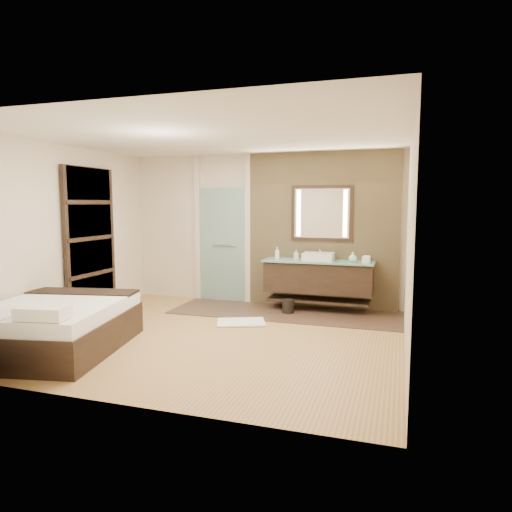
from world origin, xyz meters
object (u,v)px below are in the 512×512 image
(mirror_unit, at_px, (322,213))
(waste_bin, at_px, (288,306))
(vanity, at_px, (318,277))
(bed, at_px, (55,326))

(mirror_unit, relative_size, waste_bin, 4.42)
(vanity, bearing_deg, bed, -131.79)
(mirror_unit, bearing_deg, vanity, -90.00)
(mirror_unit, xyz_separation_m, bed, (-2.75, -3.31, -1.34))
(vanity, distance_m, waste_bin, 0.72)
(vanity, distance_m, bed, 4.13)
(bed, bearing_deg, vanity, 37.51)
(vanity, xyz_separation_m, waste_bin, (-0.44, -0.35, -0.46))
(mirror_unit, height_order, bed, mirror_unit)
(bed, bearing_deg, waste_bin, 39.05)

